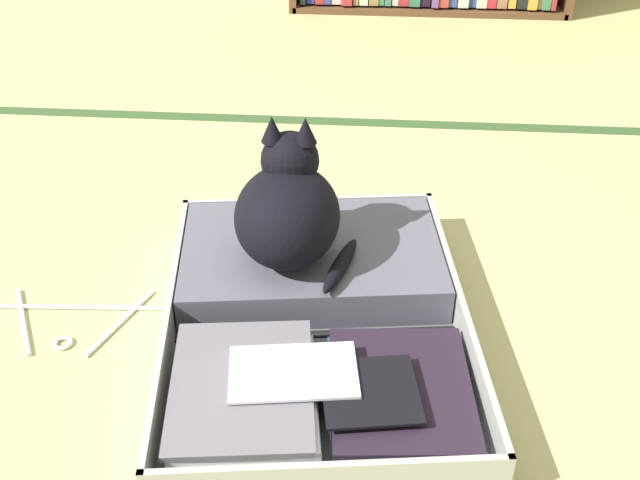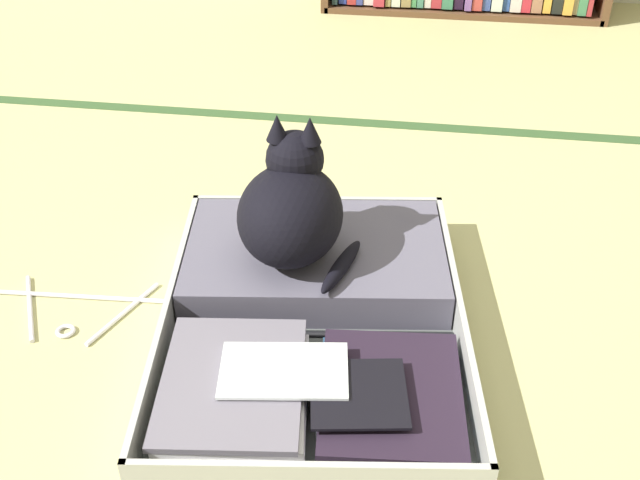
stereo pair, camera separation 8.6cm
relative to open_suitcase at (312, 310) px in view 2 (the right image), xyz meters
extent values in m
plane|color=tan|center=(-0.12, -0.14, -0.04)|extent=(10.00, 10.00, 0.00)
cube|color=#33522A|center=(-0.12, 0.96, -0.04)|extent=(4.80, 0.05, 0.00)
cube|color=brown|center=(0.32, 2.09, -0.03)|extent=(1.13, 0.30, 0.02)
cube|color=#B0B1AA|center=(0.03, -0.24, -0.04)|extent=(0.64, 0.47, 0.01)
cube|color=#B0B1AA|center=(-0.26, -0.28, 0.01)|extent=(0.06, 0.40, 0.10)
cube|color=#B0B1AA|center=(0.32, -0.21, 0.01)|extent=(0.06, 0.40, 0.10)
cube|color=#515652|center=(0.03, -0.24, -0.03)|extent=(0.61, 0.44, 0.01)
cube|color=#B0B1AA|center=(-0.02, 0.15, -0.04)|extent=(0.64, 0.47, 0.01)
cube|color=#B0B1AA|center=(-0.04, 0.34, 0.01)|extent=(0.59, 0.09, 0.10)
cube|color=#B0B1AA|center=(-0.31, 0.12, 0.01)|extent=(0.06, 0.40, 0.10)
cube|color=#B0B1AA|center=(0.27, 0.19, 0.01)|extent=(0.06, 0.40, 0.10)
cube|color=#515652|center=(-0.02, 0.15, -0.03)|extent=(0.61, 0.44, 0.01)
cylinder|color=black|center=(0.01, -0.05, -0.03)|extent=(0.57, 0.09, 0.02)
cube|color=slate|center=(-0.10, -0.27, -0.01)|extent=(0.28, 0.31, 0.02)
cube|color=silver|center=(-0.10, -0.26, 0.00)|extent=(0.29, 0.35, 0.02)
cube|color=silver|center=(-0.10, -0.27, 0.02)|extent=(0.29, 0.32, 0.02)
cube|color=slate|center=(-0.11, -0.25, 0.04)|extent=(0.29, 0.35, 0.01)
cube|color=silver|center=(0.17, -0.22, -0.02)|extent=(0.30, 0.35, 0.02)
cube|color=navy|center=(0.18, -0.23, 0.00)|extent=(0.28, 0.32, 0.02)
cube|color=black|center=(0.18, -0.23, 0.02)|extent=(0.28, 0.33, 0.02)
cube|color=white|center=(-0.02, -0.23, 0.05)|extent=(0.25, 0.17, 0.01)
cube|color=black|center=(0.12, -0.26, 0.04)|extent=(0.19, 0.19, 0.01)
cube|color=#5A5666|center=(-0.02, 0.15, 0.01)|extent=(0.61, 0.43, 0.09)
cylinder|color=black|center=(-0.20, 0.31, 0.01)|extent=(0.02, 0.02, 0.09)
cylinder|color=black|center=(0.12, 0.35, 0.01)|extent=(0.02, 0.02, 0.09)
cube|color=#ED3830|center=(0.20, -0.41, 0.02)|extent=(0.03, 0.01, 0.02)
ellipsoid|color=black|center=(-0.06, 0.11, 0.16)|extent=(0.23, 0.26, 0.20)
ellipsoid|color=black|center=(-0.06, 0.18, 0.11)|extent=(0.16, 0.09, 0.11)
sphere|color=black|center=(-0.06, 0.16, 0.26)|extent=(0.12, 0.12, 0.12)
cone|color=black|center=(-0.03, 0.16, 0.33)|extent=(0.05, 0.05, 0.06)
cone|color=black|center=(-0.09, 0.16, 0.33)|extent=(0.05, 0.05, 0.06)
sphere|color=#D0CB46|center=(-0.04, 0.21, 0.27)|extent=(0.02, 0.02, 0.02)
sphere|color=#D0CB46|center=(-0.08, 0.22, 0.27)|extent=(0.02, 0.02, 0.02)
ellipsoid|color=black|center=(0.05, 0.06, 0.08)|extent=(0.08, 0.20, 0.03)
cylinder|color=silver|center=(-0.51, 0.02, -0.04)|extent=(0.41, 0.03, 0.01)
cylinder|color=silver|center=(-0.41, -0.02, -0.04)|extent=(0.09, 0.21, 0.01)
cylinder|color=silver|center=(-0.61, -0.03, -0.04)|extent=(0.11, 0.21, 0.01)
torus|color=silver|center=(-0.51, -0.09, -0.04)|extent=(0.04, 0.04, 0.01)
camera|label=1|loc=(0.10, -1.22, 1.04)|focal=43.49mm
camera|label=2|loc=(0.19, -1.21, 1.04)|focal=43.49mm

